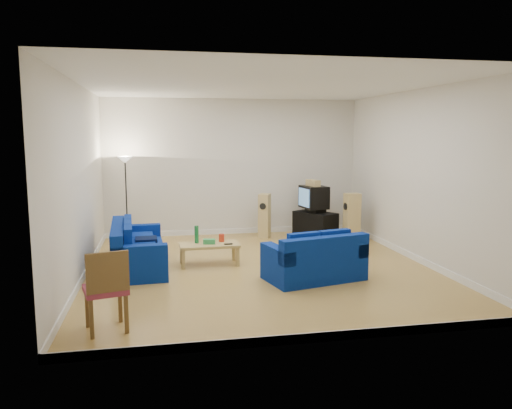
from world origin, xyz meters
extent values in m
cube|color=olive|center=(0.00, 0.00, 0.00)|extent=(6.00, 6.50, 0.01)
cube|color=white|center=(0.00, 0.00, 3.20)|extent=(6.00, 6.50, 0.01)
cube|color=silver|center=(0.00, 3.25, 1.60)|extent=(6.00, 0.01, 3.20)
cube|color=silver|center=(0.00, -3.25, 1.60)|extent=(6.00, 0.01, 3.20)
cube|color=silver|center=(-3.00, 0.00, 1.60)|extent=(0.01, 6.50, 3.20)
cube|color=silver|center=(3.00, 0.00, 1.60)|extent=(0.01, 6.50, 3.20)
cube|color=white|center=(0.00, 3.24, 0.06)|extent=(6.00, 0.02, 0.12)
cube|color=white|center=(0.00, -3.24, 0.06)|extent=(6.00, 0.02, 0.12)
cube|color=white|center=(-2.99, 0.00, 0.06)|extent=(0.02, 6.50, 0.12)
cube|color=white|center=(2.99, 0.00, 0.06)|extent=(0.02, 6.50, 0.12)
cube|color=#011761|center=(-2.13, 0.44, 0.20)|extent=(1.02, 2.13, 0.40)
cube|color=#011761|center=(-2.47, 0.42, 0.60)|extent=(0.33, 2.08, 0.41)
cube|color=#011761|center=(-2.18, 1.37, 0.51)|extent=(0.91, 0.26, 0.23)
cube|color=#011761|center=(-2.07, -0.49, 0.51)|extent=(0.91, 0.26, 0.23)
cube|color=black|center=(-1.99, 0.45, 0.49)|extent=(0.40, 0.40, 0.11)
cube|color=#011761|center=(0.74, -0.80, 0.19)|extent=(1.71, 1.20, 0.38)
cube|color=#011761|center=(0.82, -1.13, 0.58)|extent=(1.56, 0.55, 0.39)
cube|color=#011761|center=(0.08, -0.96, 0.49)|extent=(0.40, 0.89, 0.22)
cube|color=#011761|center=(1.40, -0.64, 0.49)|extent=(0.40, 0.89, 0.22)
cube|color=black|center=(0.71, -0.67, 0.48)|extent=(0.44, 0.44, 0.11)
cube|color=tan|center=(-0.86, 0.45, 0.37)|extent=(1.09, 0.56, 0.05)
cube|color=tan|center=(-1.35, 0.22, 0.17)|extent=(0.06, 0.06, 0.34)
cube|color=tan|center=(-1.35, 0.66, 0.17)|extent=(0.06, 0.06, 0.34)
cube|color=tan|center=(-0.37, 0.24, 0.17)|extent=(0.06, 0.06, 0.34)
cube|color=tan|center=(-0.38, 0.68, 0.17)|extent=(0.06, 0.06, 0.34)
cylinder|color=#197233|center=(-1.08, 0.55, 0.55)|extent=(0.08, 0.08, 0.32)
cube|color=green|center=(-0.86, 0.44, 0.44)|extent=(0.23, 0.15, 0.09)
cylinder|color=red|center=(-0.62, 0.59, 0.46)|extent=(0.12, 0.12, 0.14)
cube|color=black|center=(-0.53, 0.32, 0.40)|extent=(0.15, 0.05, 0.02)
cube|color=black|center=(1.79, 2.43, 0.30)|extent=(0.95, 1.11, 0.59)
cube|color=black|center=(1.79, 2.43, 0.64)|extent=(0.44, 0.48, 0.09)
cube|color=black|center=(1.76, 2.48, 0.94)|extent=(0.58, 0.73, 0.51)
cube|color=#426891|center=(1.51, 2.44, 0.94)|extent=(0.10, 0.53, 0.41)
cube|color=tan|center=(1.74, 2.47, 1.27)|extent=(0.26, 0.43, 0.14)
cube|color=tan|center=(0.63, 2.65, 0.51)|extent=(0.34, 0.37, 1.02)
cylinder|color=black|center=(0.57, 2.51, 0.75)|extent=(0.14, 0.09, 0.15)
cube|color=tan|center=(2.45, 1.85, 0.54)|extent=(0.34, 0.28, 1.08)
cylinder|color=black|center=(2.29, 1.83, 0.80)|extent=(0.04, 0.16, 0.16)
cylinder|color=black|center=(-2.45, 2.68, 0.02)|extent=(0.24, 0.24, 0.03)
cylinder|color=black|center=(-2.45, 2.68, 0.92)|extent=(0.03, 0.03, 1.78)
cone|color=white|center=(-2.45, 2.68, 1.83)|extent=(0.33, 0.33, 0.14)
cube|color=brown|center=(-2.54, -2.65, 0.24)|extent=(0.05, 0.05, 0.49)
cube|color=brown|center=(-2.64, -2.27, 0.24)|extent=(0.05, 0.05, 0.49)
cube|color=brown|center=(-2.15, -2.55, 0.24)|extent=(0.05, 0.05, 0.49)
cube|color=brown|center=(-2.25, -2.16, 0.24)|extent=(0.05, 0.05, 0.49)
cube|color=maroon|center=(-2.40, -2.41, 0.51)|extent=(0.60, 0.60, 0.07)
cube|color=brown|center=(-2.34, -2.62, 0.78)|extent=(0.48, 0.17, 0.49)
camera|label=1|loc=(-1.71, -8.47, 2.37)|focal=35.00mm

